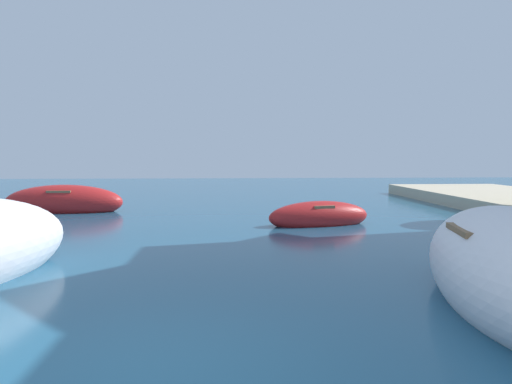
{
  "coord_description": "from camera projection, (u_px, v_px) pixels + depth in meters",
  "views": [
    {
      "loc": [
        0.85,
        -4.49,
        2.15
      ],
      "look_at": [
        1.85,
        11.48,
        0.91
      ],
      "focal_mm": 33.77,
      "sensor_mm": 36.0,
      "label": 1
    }
  ],
  "objects": [
    {
      "name": "moored_boat_3",
      "position": [
        64.0,
        202.0,
        18.17
      ],
      "size": [
        4.41,
        1.52,
        1.32
      ],
      "rotation": [
        0.0,
        0.0,
        6.27
      ],
      "color": "#B21E1E",
      "rests_on": "ground"
    },
    {
      "name": "moored_boat_1",
      "position": [
        319.0,
        216.0,
        14.76
      ],
      "size": [
        3.42,
        1.8,
        0.95
      ],
      "rotation": [
        0.0,
        0.0,
        0.24
      ],
      "color": "#B21E1E",
      "rests_on": "ground"
    },
    {
      "name": "ground",
      "position": [
        138.0,
        381.0,
        4.58
      ],
      "size": [
        80.0,
        80.0,
        0.0
      ],
      "primitive_type": "plane",
      "color": "#1E5170"
    }
  ]
}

